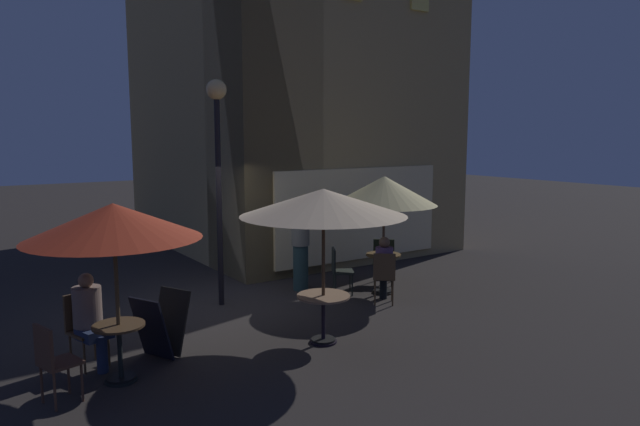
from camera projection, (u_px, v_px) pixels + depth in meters
name	position (u px, v px, depth m)	size (l,w,h in m)	color
ground_plane	(226.00, 311.00, 9.97)	(60.00, 60.00, 0.00)	#282422
cafe_building	(269.00, 88.00, 14.32)	(6.46, 7.90, 8.42)	tan
street_lamp_near_corner	(218.00, 142.00, 9.94)	(0.35, 0.35, 4.00)	black
menu_sandwich_board	(161.00, 325.00, 7.86)	(0.82, 0.78, 0.88)	black
cafe_table_0	(383.00, 266.00, 11.02)	(0.67, 0.67, 0.77)	black
cafe_table_1	(323.00, 307.00, 8.38)	(0.79, 0.79, 0.72)	black
cafe_table_2	(119.00, 343.00, 7.06)	(0.63, 0.63, 0.73)	black
patio_umbrella_0	(384.00, 191.00, 10.82)	(2.01, 2.01, 2.28)	black
patio_umbrella_1	(323.00, 203.00, 8.17)	(2.42, 2.42, 2.29)	black
patio_umbrella_2	(113.00, 222.00, 6.85)	(2.10, 2.10, 2.24)	black
cafe_chair_0	(384.00, 257.00, 11.80)	(0.61, 0.61, 0.90)	black
cafe_chair_1	(338.00, 267.00, 10.95)	(0.55, 0.55, 0.89)	black
cafe_chair_2	(384.00, 273.00, 10.25)	(0.55, 0.55, 0.96)	brown
cafe_chair_3	(84.00, 323.00, 7.55)	(0.54, 0.54, 0.98)	brown
cafe_chair_4	(52.00, 357.00, 6.41)	(0.49, 0.49, 0.95)	#4D3124
patron_seated_0	(384.00, 265.00, 10.38)	(0.49, 0.51, 1.23)	black
patron_seated_1	(90.00, 315.00, 7.44)	(0.46, 0.54, 1.27)	#212C49
patron_standing_2	(301.00, 246.00, 11.20)	(0.35, 0.35, 1.75)	#253D3C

